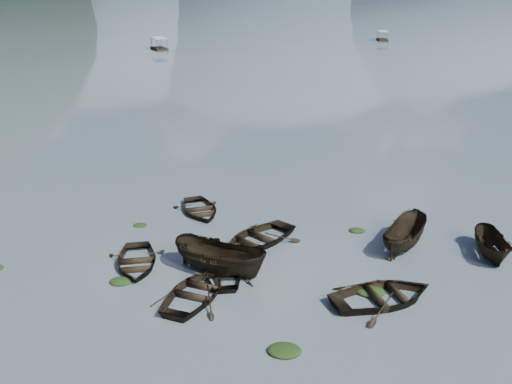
# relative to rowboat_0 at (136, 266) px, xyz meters

# --- Properties ---
(ground_plane) EXTENTS (2400.00, 2400.00, 0.00)m
(ground_plane) POSITION_rel_rowboat_0_xyz_m (5.42, -6.20, 0.00)
(ground_plane) COLOR #4C5960
(rowboat_0) EXTENTS (4.02, 4.84, 0.87)m
(rowboat_0) POSITION_rel_rowboat_0_xyz_m (0.00, 0.00, 0.00)
(rowboat_0) COLOR black
(rowboat_0) RESTS_ON ground
(rowboat_1) EXTENTS (4.26, 5.14, 0.92)m
(rowboat_1) POSITION_rel_rowboat_0_xyz_m (3.61, -2.64, 0.00)
(rowboat_1) COLOR black
(rowboat_1) RESTS_ON ground
(rowboat_2) EXTENTS (5.38, 3.63, 1.94)m
(rowboat_2) POSITION_rel_rowboat_0_xyz_m (4.32, -0.32, 0.00)
(rowboat_2) COLOR black
(rowboat_2) RESTS_ON ground
(rowboat_3) EXTENTS (3.52, 4.35, 0.79)m
(rowboat_3) POSITION_rel_rowboat_0_xyz_m (4.51, -0.46, 0.00)
(rowboat_3) COLOR black
(rowboat_3) RESTS_ON ground
(rowboat_4) EXTENTS (5.85, 5.18, 1.00)m
(rowboat_4) POSITION_rel_rowboat_0_xyz_m (11.93, -2.16, 0.00)
(rowboat_4) COLOR black
(rowboat_4) RESTS_ON ground
(rowboat_5) EXTENTS (1.44, 3.82, 1.47)m
(rowboat_5) POSITION_rel_rowboat_0_xyz_m (17.97, 2.95, 0.00)
(rowboat_5) COLOR black
(rowboat_5) RESTS_ON ground
(rowboat_6) EXTENTS (4.42, 4.97, 0.85)m
(rowboat_6) POSITION_rel_rowboat_0_xyz_m (1.82, 7.14, 0.00)
(rowboat_6) COLOR black
(rowboat_6) RESTS_ON ground
(rowboat_7) EXTENTS (5.63, 5.89, 0.99)m
(rowboat_7) POSITION_rel_rowboat_0_xyz_m (5.78, 3.35, 0.00)
(rowboat_7) COLOR black
(rowboat_7) RESTS_ON ground
(rowboat_8) EXTENTS (3.46, 4.73, 1.72)m
(rowboat_8) POSITION_rel_rowboat_0_xyz_m (13.56, 3.51, 0.00)
(rowboat_8) COLOR black
(rowboat_8) RESTS_ON ground
(weed_clump_1) EXTENTS (1.07, 0.85, 0.23)m
(weed_clump_1) POSITION_rel_rowboat_0_xyz_m (-0.24, -1.72, 0.00)
(weed_clump_1) COLOR black
(weed_clump_1) RESTS_ON ground
(weed_clump_2) EXTENTS (1.33, 1.06, 0.29)m
(weed_clump_2) POSITION_rel_rowboat_0_xyz_m (7.79, -6.29, 0.00)
(weed_clump_2) COLOR black
(weed_clump_2) RESTS_ON ground
(weed_clump_3) EXTENTS (0.93, 0.78, 0.21)m
(weed_clump_3) POSITION_rel_rowboat_0_xyz_m (11.26, 5.38, 0.00)
(weed_clump_3) COLOR black
(weed_clump_3) RESTS_ON ground
(weed_clump_4) EXTENTS (1.33, 1.05, 0.28)m
(weed_clump_4) POSITION_rel_rowboat_0_xyz_m (11.45, -1.46, 0.00)
(weed_clump_4) COLOR black
(weed_clump_4) RESTS_ON ground
(weed_clump_6) EXTENTS (0.82, 0.68, 0.17)m
(weed_clump_6) POSITION_rel_rowboat_0_xyz_m (-1.28, 4.83, 0.00)
(weed_clump_6) COLOR black
(weed_clump_6) RESTS_ON ground
(weed_clump_7) EXTENTS (1.09, 0.87, 0.24)m
(weed_clump_7) POSITION_rel_rowboat_0_xyz_m (14.58, 7.47, 0.00)
(weed_clump_7) COLOR black
(weed_clump_7) RESTS_ON ground
(pontoon_left) EXTENTS (4.94, 6.32, 2.25)m
(pontoon_left) POSITION_rel_rowboat_0_xyz_m (-23.62, 92.26, 0.00)
(pontoon_left) COLOR black
(pontoon_left) RESTS_ON ground
(pontoon_centre) EXTENTS (2.35, 5.36, 2.03)m
(pontoon_centre) POSITION_rel_rowboat_0_xyz_m (23.78, 115.74, 0.00)
(pontoon_centre) COLOR black
(pontoon_centre) RESTS_ON ground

